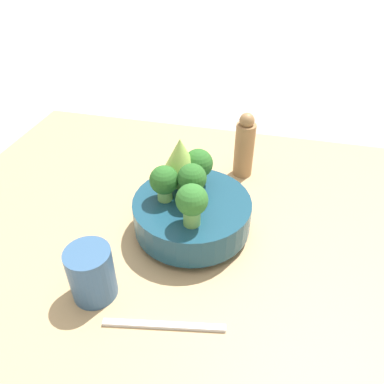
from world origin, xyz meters
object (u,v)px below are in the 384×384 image
object	(u,v)px
cup	(91,273)
pepper_mill	(244,146)
fork	(164,325)
bowl	(192,214)

from	to	relation	value
cup	pepper_mill	distance (m)	0.42
pepper_mill	cup	bearing A→B (deg)	-114.95
pepper_mill	fork	bearing A→B (deg)	-97.76
pepper_mill	fork	distance (m)	0.42
cup	fork	distance (m)	0.13
pepper_mill	bowl	bearing A→B (deg)	-107.29
pepper_mill	fork	size ratio (longest dim) A/B	0.84
cup	fork	bearing A→B (deg)	-14.86
cup	pepper_mill	world-z (taller)	pepper_mill
bowl	cup	bearing A→B (deg)	-123.08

